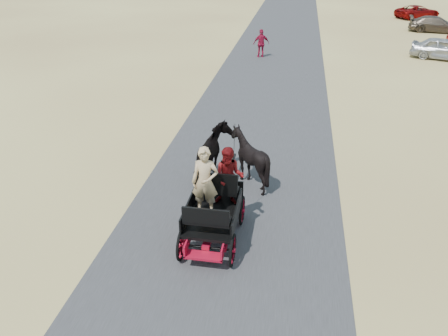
% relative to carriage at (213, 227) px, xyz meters
% --- Properties ---
extents(ground, '(140.00, 140.00, 0.00)m').
position_rel_carriage_xyz_m(ground, '(0.33, -1.66, -0.36)').
color(ground, tan).
extents(road, '(6.00, 140.00, 0.01)m').
position_rel_carriage_xyz_m(road, '(0.33, -1.66, -0.35)').
color(road, '#38383A').
rests_on(road, ground).
extents(carriage, '(1.30, 2.40, 0.72)m').
position_rel_carriage_xyz_m(carriage, '(0.00, 0.00, 0.00)').
color(carriage, black).
rests_on(carriage, ground).
extents(horse_left, '(0.91, 2.01, 1.70)m').
position_rel_carriage_xyz_m(horse_left, '(-0.55, 3.00, 0.49)').
color(horse_left, black).
rests_on(horse_left, ground).
extents(horse_right, '(1.37, 1.54, 1.70)m').
position_rel_carriage_xyz_m(horse_right, '(0.55, 3.00, 0.49)').
color(horse_right, black).
rests_on(horse_right, ground).
extents(driver_man, '(0.66, 0.43, 1.80)m').
position_rel_carriage_xyz_m(driver_man, '(-0.20, 0.05, 1.26)').
color(driver_man, tan).
rests_on(driver_man, carriage).
extents(passenger_woman, '(0.77, 0.60, 1.58)m').
position_rel_carriage_xyz_m(passenger_woman, '(0.30, 0.60, 1.15)').
color(passenger_woman, '#660C0F').
rests_on(passenger_woman, carriage).
extents(pedestrian, '(1.09, 0.71, 1.73)m').
position_rel_carriage_xyz_m(pedestrian, '(-0.58, 18.97, 0.50)').
color(pedestrian, maroon).
rests_on(pedestrian, ground).
extents(car_a, '(4.13, 2.73, 1.31)m').
position_rel_carriage_xyz_m(car_a, '(10.65, 20.33, 0.29)').
color(car_a, '#B2B2B7').
rests_on(car_a, ground).
extents(car_c, '(4.31, 2.27, 1.19)m').
position_rel_carriage_xyz_m(car_c, '(12.40, 29.42, 0.24)').
color(car_c, brown).
rests_on(car_c, ground).
extents(car_d, '(4.57, 3.67, 1.16)m').
position_rel_carriage_xyz_m(car_d, '(12.37, 36.06, 0.22)').
color(car_d, maroon).
rests_on(car_d, ground).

